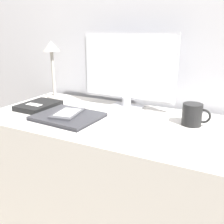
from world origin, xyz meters
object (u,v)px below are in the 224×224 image
Objects in this scene: notebook at (39,106)px; monitor at (127,70)px; laptop at (68,116)px; keyboard at (163,130)px; ereader at (68,113)px; coffee_mug at (193,115)px; desk_lamp at (52,61)px.

monitor is at bearing 27.28° from notebook.
laptop is at bearing -15.32° from notebook.
keyboard is 1.51× the size of notebook.
monitor is 0.40m from laptop.
monitor is 0.42m from keyboard.
keyboard is 0.47m from ereader.
notebook is at bearing 177.60° from keyboard.
monitor is at bearing 55.96° from ereader.
keyboard is at bearing -123.40° from coffee_mug.
keyboard is 2.74× the size of coffee_mug.
coffee_mug is (0.85, -0.09, -0.19)m from desk_lamp.
desk_lamp reaches higher than notebook.
desk_lamp is (-0.30, 0.27, 0.23)m from laptop.
coffee_mug is at bearing -16.91° from monitor.
coffee_mug is at bearing -6.03° from desk_lamp.
keyboard is 0.97× the size of desk_lamp.
desk_lamp is (-0.29, 0.26, 0.21)m from ereader.
desk_lamp is at bearing -177.38° from monitor.
coffee_mug is (0.09, 0.14, 0.04)m from keyboard.
laptop is (-0.18, -0.29, -0.20)m from monitor.
coffee_mug reaches higher than keyboard.
ereader is at bearing -124.04° from monitor.
coffee_mug is at bearing 7.87° from notebook.
monitor is 2.65× the size of ereader.
monitor reaches higher than desk_lamp.
ereader is 1.59× the size of coffee_mug.
laptop is 0.02m from ereader.
desk_lamp is (-0.48, -0.02, 0.03)m from monitor.
laptop is 0.89× the size of desk_lamp.
monitor is 0.39m from ereader.
ereader reaches higher than keyboard.
ereader is (-0.01, 0.01, 0.01)m from laptop.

